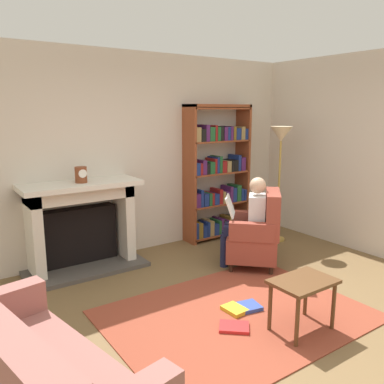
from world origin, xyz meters
name	(u,v)px	position (x,y,z in m)	size (l,w,h in m)	color
ground	(258,329)	(0.00, 0.00, 0.00)	(14.00, 14.00, 0.00)	brown
back_wall	(129,155)	(0.00, 2.55, 1.35)	(5.60, 0.10, 2.70)	beige
side_wall_right	(334,151)	(2.65, 1.25, 1.35)	(0.10, 5.20, 2.70)	beige
area_rug	(236,315)	(0.00, 0.30, 0.01)	(2.40, 1.80, 0.01)	brown
fireplace	(81,223)	(-0.80, 2.30, 0.58)	(1.44, 0.64, 1.10)	#4C4742
mantel_clock	(81,175)	(-0.80, 2.20, 1.19)	(0.14, 0.14, 0.19)	brown
bookshelf	(217,175)	(1.34, 2.33, 0.98)	(1.06, 0.32, 2.02)	brown
armchair_reading	(258,234)	(1.02, 1.10, 0.42)	(0.89, 0.89, 0.97)	#331E14
seated_reader	(248,218)	(0.94, 1.18, 0.62)	(0.58, 0.58, 1.14)	silver
side_table	(303,288)	(0.30, -0.23, 0.40)	(0.56, 0.39, 0.48)	brown
scattered_books	(239,313)	(0.01, 0.27, 0.03)	(0.65, 0.52, 0.04)	#334CA5
floor_lamp	(281,144)	(2.00, 1.69, 1.45)	(0.32, 0.32, 1.71)	#B7933F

